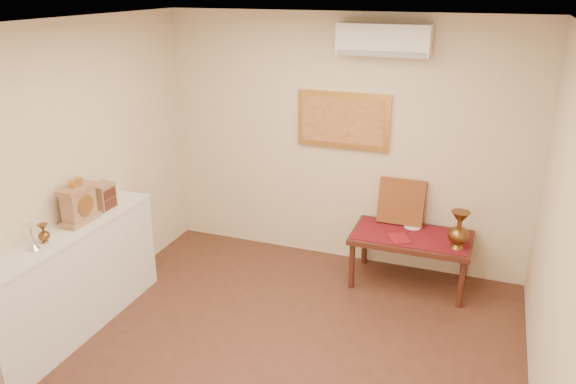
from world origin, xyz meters
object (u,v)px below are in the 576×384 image
at_px(display_ledge, 73,282).
at_px(wooden_chest, 103,196).
at_px(mantel_clock, 79,204).
at_px(brass_urn_tall, 459,226).
at_px(low_table, 411,241).

xyz_separation_m(display_ledge, wooden_chest, (-0.01, 0.54, 0.61)).
xyz_separation_m(mantel_clock, wooden_chest, (-0.01, 0.34, -0.05)).
bearing_deg(mantel_clock, wooden_chest, 91.44).
xyz_separation_m(brass_urn_tall, display_ledge, (-3.13, -1.74, -0.30)).
bearing_deg(brass_urn_tall, wooden_chest, -159.17).
relative_size(brass_urn_tall, low_table, 0.38).
bearing_deg(mantel_clock, display_ledge, -90.45).
height_order(display_ledge, low_table, display_ledge).
bearing_deg(display_ledge, low_table, 35.10).
bearing_deg(wooden_chest, mantel_clock, -88.56).
height_order(wooden_chest, low_table, wooden_chest).
xyz_separation_m(display_ledge, mantel_clock, (0.00, 0.21, 0.66)).
relative_size(display_ledge, low_table, 1.68).
bearing_deg(brass_urn_tall, display_ledge, -150.98).
distance_m(brass_urn_tall, display_ledge, 3.59).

